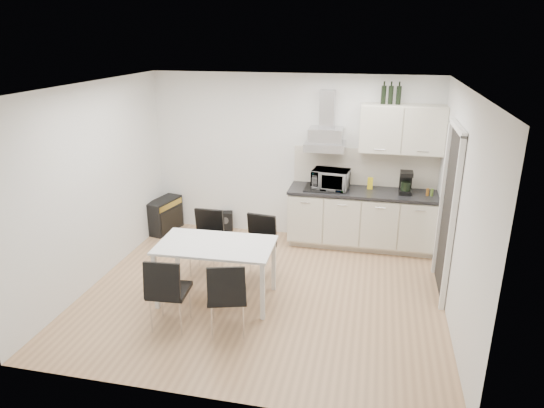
# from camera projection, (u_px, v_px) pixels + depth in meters

# --- Properties ---
(ground) EXTENTS (4.50, 4.50, 0.00)m
(ground) POSITION_uv_depth(u_px,v_px,m) (263.00, 292.00, 6.28)
(ground) COLOR tan
(ground) RESTS_ON ground
(wall_back) EXTENTS (4.50, 0.10, 2.60)m
(wall_back) POSITION_uv_depth(u_px,v_px,m) (292.00, 157.00, 7.69)
(wall_back) COLOR silver
(wall_back) RESTS_ON ground
(wall_front) EXTENTS (4.50, 0.10, 2.60)m
(wall_front) POSITION_uv_depth(u_px,v_px,m) (207.00, 272.00, 4.00)
(wall_front) COLOR silver
(wall_front) RESTS_ON ground
(wall_left) EXTENTS (0.10, 4.00, 2.60)m
(wall_left) POSITION_uv_depth(u_px,v_px,m) (94.00, 185.00, 6.29)
(wall_left) COLOR silver
(wall_left) RESTS_ON ground
(wall_right) EXTENTS (0.10, 4.00, 2.60)m
(wall_right) POSITION_uv_depth(u_px,v_px,m) (459.00, 210.00, 5.39)
(wall_right) COLOR silver
(wall_right) RESTS_ON ground
(ceiling) EXTENTS (4.50, 4.50, 0.00)m
(ceiling) POSITION_uv_depth(u_px,v_px,m) (262.00, 87.00, 5.41)
(ceiling) COLOR white
(ceiling) RESTS_ON wall_back
(doorway) EXTENTS (0.08, 1.04, 2.10)m
(doorway) POSITION_uv_depth(u_px,v_px,m) (447.00, 214.00, 5.99)
(doorway) COLOR white
(doorway) RESTS_ON ground
(kitchenette) EXTENTS (2.22, 0.64, 2.52)m
(kitchenette) POSITION_uv_depth(u_px,v_px,m) (365.00, 196.00, 7.36)
(kitchenette) COLOR beige
(kitchenette) RESTS_ON ground
(dining_table) EXTENTS (1.43, 0.84, 0.75)m
(dining_table) POSITION_uv_depth(u_px,v_px,m) (216.00, 250.00, 5.90)
(dining_table) COLOR white
(dining_table) RESTS_ON ground
(chair_far_left) EXTENTS (0.44, 0.50, 0.88)m
(chair_far_left) POSITION_uv_depth(u_px,v_px,m) (205.00, 244.00, 6.63)
(chair_far_left) COLOR black
(chair_far_left) RESTS_ON ground
(chair_far_right) EXTENTS (0.50, 0.55, 0.88)m
(chair_far_right) POSITION_uv_depth(u_px,v_px,m) (257.00, 250.00, 6.45)
(chair_far_right) COLOR black
(chair_far_right) RESTS_ON ground
(chair_near_left) EXTENTS (0.48, 0.53, 0.88)m
(chair_near_left) POSITION_uv_depth(u_px,v_px,m) (170.00, 291.00, 5.41)
(chair_near_left) COLOR black
(chair_near_left) RESTS_ON ground
(chair_near_right) EXTENTS (0.56, 0.60, 0.88)m
(chair_near_right) POSITION_uv_depth(u_px,v_px,m) (227.00, 296.00, 5.31)
(chair_near_right) COLOR black
(chair_near_right) RESTS_ON ground
(guitar_amp) EXTENTS (0.42, 0.71, 0.56)m
(guitar_amp) POSITION_uv_depth(u_px,v_px,m) (165.00, 215.00, 8.12)
(guitar_amp) COLOR black
(guitar_amp) RESTS_ON ground
(floor_speaker) EXTENTS (0.23, 0.21, 0.32)m
(floor_speaker) POSITION_uv_depth(u_px,v_px,m) (227.00, 221.00, 8.19)
(floor_speaker) COLOR black
(floor_speaker) RESTS_ON ground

